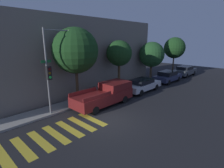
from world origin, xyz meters
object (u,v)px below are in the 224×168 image
at_px(tree_near_corner, 75,51).
at_px(tree_behind_truck, 175,48).
at_px(sedan_near_corner, 142,85).
at_px(tree_midblock, 119,54).
at_px(tree_far_end, 152,55).
at_px(pickup_truck, 106,94).
at_px(sedan_far_end, 185,71).
at_px(sedan_middle, 168,76).
at_px(traffic_light_pole, 53,62).

bearing_deg(tree_near_corner, tree_behind_truck, -0.00).
distance_m(sedan_near_corner, tree_midblock, 3.95).
bearing_deg(tree_far_end, pickup_truck, -169.61).
height_order(pickup_truck, tree_midblock, tree_midblock).
bearing_deg(tree_midblock, pickup_truck, -153.86).
xyz_separation_m(sedan_near_corner, tree_near_corner, (-6.71, 1.78, 3.65)).
xyz_separation_m(sedan_far_end, tree_far_end, (-6.57, 1.78, 2.63)).
distance_m(sedan_middle, sedan_far_end, 5.44).
height_order(pickup_truck, sedan_near_corner, pickup_truck).
bearing_deg(tree_midblock, traffic_light_pole, -176.01).
relative_size(traffic_light_pole, pickup_truck, 1.13).
bearing_deg(sedan_near_corner, tree_behind_truck, 9.31).
distance_m(traffic_light_pole, tree_behind_truck, 19.80).
bearing_deg(tree_far_end, sedan_near_corner, -158.48).
height_order(sedan_far_end, tree_near_corner, tree_near_corner).
height_order(sedan_middle, tree_behind_truck, tree_behind_truck).
bearing_deg(tree_far_end, sedan_middle, -57.72).
xyz_separation_m(sedan_near_corner, sedan_far_end, (11.09, -0.00, 0.05)).
height_order(sedan_near_corner, tree_near_corner, tree_near_corner).
xyz_separation_m(pickup_truck, tree_behind_truck, (16.10, 1.78, 3.12)).
xyz_separation_m(tree_far_end, tree_behind_truck, (6.36, -0.00, 0.60)).
distance_m(pickup_truck, tree_far_end, 10.21).
relative_size(traffic_light_pole, tree_midblock, 1.15).
height_order(pickup_truck, tree_far_end, tree_far_end).
height_order(sedan_near_corner, tree_midblock, tree_midblock).
height_order(tree_near_corner, tree_midblock, tree_near_corner).
relative_size(sedan_near_corner, tree_midblock, 0.88).
bearing_deg(sedan_middle, sedan_far_end, -0.00).
distance_m(tree_far_end, tree_behind_truck, 6.39).
height_order(traffic_light_pole, tree_behind_truck, traffic_light_pole).
bearing_deg(sedan_near_corner, tree_midblock, 131.41).
bearing_deg(sedan_far_end, sedan_middle, 180.00).
height_order(tree_near_corner, tree_behind_truck, tree_near_corner).
bearing_deg(pickup_truck, tree_far_end, 10.39).
bearing_deg(tree_near_corner, pickup_truck, -50.07).
distance_m(pickup_truck, tree_midblock, 5.03).
height_order(pickup_truck, tree_near_corner, tree_near_corner).
relative_size(traffic_light_pole, tree_near_corner, 0.97).
relative_size(sedan_far_end, tree_near_corner, 0.74).
relative_size(sedan_near_corner, tree_far_end, 0.92).
height_order(pickup_truck, sedan_middle, pickup_truck).
distance_m(traffic_light_pole, sedan_far_end, 20.26).
distance_m(pickup_truck, sedan_near_corner, 5.21).
distance_m(traffic_light_pole, tree_midblock, 7.35).
height_order(sedan_near_corner, sedan_far_end, sedan_far_end).
relative_size(tree_far_end, tree_behind_truck, 0.89).
bearing_deg(pickup_truck, tree_behind_truck, 6.33).
bearing_deg(tree_behind_truck, tree_far_end, 180.00).
bearing_deg(traffic_light_pole, tree_near_corner, 13.08).
xyz_separation_m(tree_midblock, tree_behind_truck, (12.46, -0.00, 0.14)).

